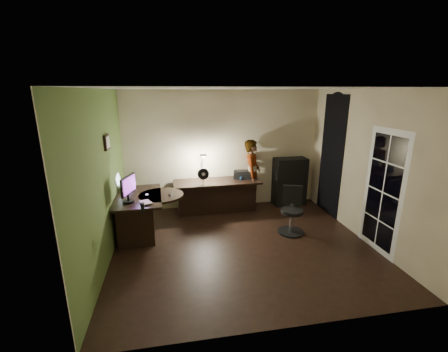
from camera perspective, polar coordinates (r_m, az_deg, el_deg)
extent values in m
cube|color=black|center=(5.53, 3.54, -12.99)|extent=(4.50, 4.00, 0.01)
cube|color=silver|center=(4.84, 4.10, 16.36)|extent=(4.50, 4.00, 0.01)
cube|color=#C0B38D|center=(6.93, -0.17, 4.98)|extent=(4.50, 0.01, 2.70)
cube|color=#C0B38D|center=(3.22, 12.44, -8.60)|extent=(4.50, 0.01, 2.70)
cube|color=#C0B38D|center=(4.99, -22.21, -0.55)|extent=(0.01, 4.00, 2.70)
cube|color=#C0B38D|center=(5.96, 25.36, 1.63)|extent=(0.01, 4.00, 2.70)
cube|color=#4A6529|center=(4.99, -22.05, -0.55)|extent=(0.00, 4.00, 2.70)
cube|color=black|center=(6.91, 19.80, 3.58)|extent=(0.01, 0.90, 2.60)
cube|color=white|center=(5.61, 28.02, -2.75)|extent=(0.02, 0.92, 2.10)
cube|color=black|center=(5.31, -21.45, 6.00)|extent=(0.04, 0.30, 0.25)
cube|color=black|center=(5.94, -15.77, -7.21)|extent=(0.90, 1.40, 0.78)
cube|color=black|center=(6.80, -1.34, -3.88)|extent=(1.95, 0.73, 0.72)
cube|color=black|center=(7.34, 12.36, -1.03)|extent=(0.78, 0.41, 1.14)
cube|color=silver|center=(6.18, -18.01, -1.99)|extent=(0.27, 0.26, 0.09)
cube|color=silver|center=(6.13, -18.11, -0.59)|extent=(0.36, 0.34, 0.23)
cube|color=black|center=(5.46, -17.88, -2.97)|extent=(0.26, 0.51, 0.33)
ellipsoid|color=silver|center=(5.71, -14.48, -3.46)|extent=(0.08, 0.10, 0.03)
cube|color=black|center=(5.70, -10.21, -3.39)|extent=(0.09, 0.13, 0.01)
cube|color=black|center=(5.43, -15.34, -4.67)|extent=(0.10, 0.10, 0.01)
cylinder|color=black|center=(4.93, -15.26, -5.85)|extent=(0.08, 0.08, 0.16)
cube|color=silver|center=(5.37, -14.68, -4.84)|extent=(0.24, 0.27, 0.01)
cube|color=black|center=(6.39, -3.97, -0.12)|extent=(0.25, 0.15, 0.38)
cube|color=#1A528F|center=(6.81, 3.82, -0.36)|extent=(0.21, 0.10, 0.10)
cube|color=black|center=(6.92, 3.54, 0.28)|extent=(0.47, 0.40, 0.18)
cube|color=black|center=(6.75, -4.15, 2.07)|extent=(0.21, 0.33, 0.69)
cube|color=black|center=(5.90, 12.83, -6.53)|extent=(0.65, 0.65, 0.90)
imported|color=#D8A88C|center=(6.98, 5.35, 0.38)|extent=(0.56, 0.67, 1.61)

